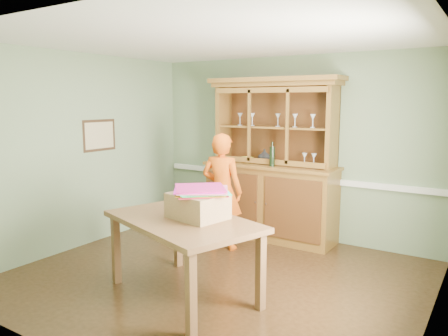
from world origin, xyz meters
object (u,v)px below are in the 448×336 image
Objects in this scene: dining_table at (183,228)px; person at (222,191)px; cardboard_box at (198,206)px; china_hutch at (271,183)px.

dining_table is 1.18× the size of person.
china_hutch is at bearing 96.40° from cardboard_box.
cardboard_box reaches higher than dining_table.
person is (-0.60, 1.39, -0.16)m from cardboard_box.
china_hutch is 4.28× the size of cardboard_box.
person is at bearing -113.35° from china_hutch.
china_hutch reaches higher than cardboard_box.
china_hutch is 2.22m from cardboard_box.
cardboard_box is (0.25, -2.21, 0.13)m from china_hutch.
china_hutch is at bearing 111.90° from dining_table.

